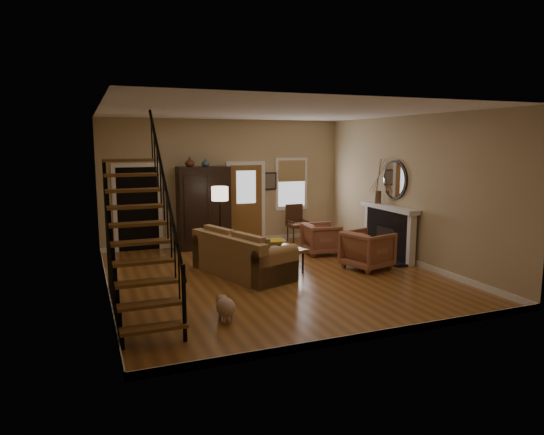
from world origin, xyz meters
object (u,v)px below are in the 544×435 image
object	(u,v)px
armoire	(204,208)
coffee_table	(275,258)
floor_lamp	(220,223)
sofa	(243,254)
side_chair	(297,224)
armchair_right	(321,239)
armchair_left	(367,250)

from	to	relation	value
armoire	coffee_table	bearing A→B (deg)	-71.69
armoire	floor_lamp	size ratio (longest dim) A/B	1.24
sofa	side_chair	xyz separation A→B (m)	(2.42, 2.61, 0.08)
sofa	armchair_right	size ratio (longest dim) A/B	2.77
sofa	armchair_right	distance (m)	2.60
armoire	armchair_left	xyz separation A→B (m)	(2.79, -3.34, -0.63)
armchair_right	floor_lamp	world-z (taller)	floor_lamp
side_chair	sofa	bearing A→B (deg)	-132.88
armchair_right	side_chair	bearing A→B (deg)	5.12
armchair_left	armchair_right	bearing A→B (deg)	-5.83
armoire	armchair_left	bearing A→B (deg)	-50.16
armchair_left	armchair_right	size ratio (longest dim) A/B	1.10
floor_lamp	armoire	bearing A→B (deg)	93.80
armoire	side_chair	world-z (taller)	armoire
armchair_left	armchair_right	world-z (taller)	armchair_left
armchair_left	floor_lamp	xyz separation A→B (m)	(-2.70, 2.06, 0.43)
coffee_table	armchair_left	world-z (taller)	armchair_left
sofa	coffee_table	xyz separation A→B (m)	(0.76, 0.13, -0.17)
armoire	sofa	bearing A→B (deg)	-87.36
coffee_table	sofa	bearing A→B (deg)	-170.50
armchair_left	sofa	bearing A→B (deg)	62.83
armoire	coffee_table	distance (m)	2.93
armoire	sofa	world-z (taller)	armoire
armoire	floor_lamp	xyz separation A→B (m)	(0.08, -1.27, -0.20)
coffee_table	side_chair	distance (m)	3.00
armoire	floor_lamp	world-z (taller)	armoire
armchair_right	armoire	bearing A→B (deg)	62.23
armoire	armchair_right	world-z (taller)	armoire
armoire	side_chair	size ratio (longest dim) A/B	2.06
coffee_table	armchair_right	xyz separation A→B (m)	(1.61, 0.95, 0.12)
coffee_table	side_chair	world-z (taller)	side_chair
armchair_right	side_chair	xyz separation A→B (m)	(0.05, 1.53, 0.13)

